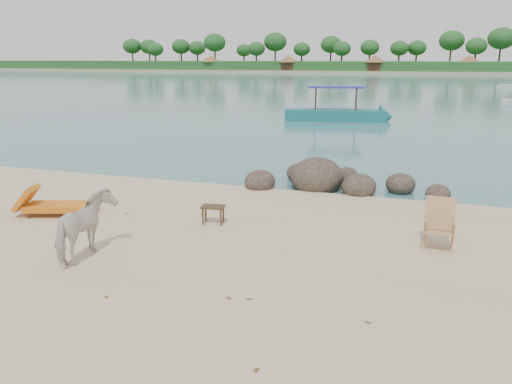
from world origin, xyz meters
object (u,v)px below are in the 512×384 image
Objects in this scene: deck_chair at (439,226)px; boat_near at (336,92)px; boulders at (328,180)px; side_table at (213,216)px; cow at (86,228)px; lounge_chair at (60,204)px.

deck_chair is 23.61m from boat_near.
boat_near is (-2.73, 18.17, 1.58)m from boulders.
side_table is 5.30m from deck_chair.
side_table is at bearing -97.89° from boat_near.
cow reaches higher than deck_chair.
boulders is 5.01m from side_table.
deck_chair is at bearing -14.61° from lounge_chair.
boat_near is (-5.96, 22.80, 1.28)m from deck_chair.
boat_near is at bearing 107.64° from deck_chair.
cow is 1.49× the size of deck_chair.
boulders is 11.11× the size of side_table.
lounge_chair is (-4.09, -0.58, 0.10)m from side_table.
boat_near reaches higher than cow.
lounge_chair is (-6.15, -5.16, 0.10)m from boulders.
boat_near is (-0.67, 22.74, 1.58)m from side_table.
boat_near reaches higher than boulders.
lounge_chair is 2.06× the size of deck_chair.
boat_near is at bearing 63.89° from lounge_chair.
cow is at bearing -128.49° from side_table.
deck_chair is (6.90, 2.79, -0.14)m from cow.
side_table is 22.81m from boat_near.
deck_chair is (3.24, -4.64, 0.30)m from boulders.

